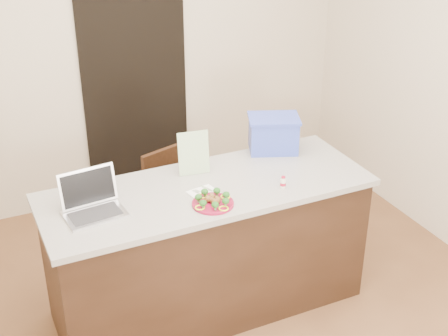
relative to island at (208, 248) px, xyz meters
name	(u,v)px	position (x,y,z in m)	size (l,w,h in m)	color
ground	(224,327)	(0.00, -0.25, -0.46)	(4.00, 4.00, 0.00)	brown
room_shell	(224,92)	(0.00, -0.25, 1.16)	(4.00, 4.00, 4.00)	white
doorway	(135,86)	(0.10, 1.73, 0.54)	(0.90, 0.02, 2.00)	black
island	(208,248)	(0.00, 0.00, 0.00)	(2.06, 0.76, 0.92)	black
plate	(213,203)	(-0.06, -0.22, 0.47)	(0.25, 0.25, 0.02)	maroon
meatballs	(213,200)	(-0.05, -0.21, 0.49)	(0.09, 0.10, 0.04)	brown
broccoli	(213,198)	(-0.06, -0.22, 0.51)	(0.21, 0.21, 0.04)	#164612
pepper_rings	(213,202)	(-0.06, -0.22, 0.48)	(0.25, 0.25, 0.01)	#F2FF1A
napkin	(205,194)	(-0.05, -0.08, 0.46)	(0.17, 0.17, 0.01)	white
fork	(201,193)	(-0.07, -0.07, 0.47)	(0.06, 0.14, 0.00)	silver
knife	(210,193)	(-0.02, -0.10, 0.47)	(0.05, 0.18, 0.01)	white
yogurt_bottle	(283,183)	(0.42, -0.21, 0.49)	(0.04, 0.04, 0.08)	silver
laptop	(92,201)	(-0.71, 0.02, 0.52)	(0.36, 0.29, 0.24)	silver
leaflet	(194,153)	(0.00, 0.20, 0.60)	(0.20, 0.00, 0.29)	white
blue_box	(273,134)	(0.62, 0.29, 0.58)	(0.41, 0.36, 0.25)	#3346B8
chair	(170,199)	(-0.01, 0.66, 0.02)	(0.47, 0.48, 0.86)	#351D10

